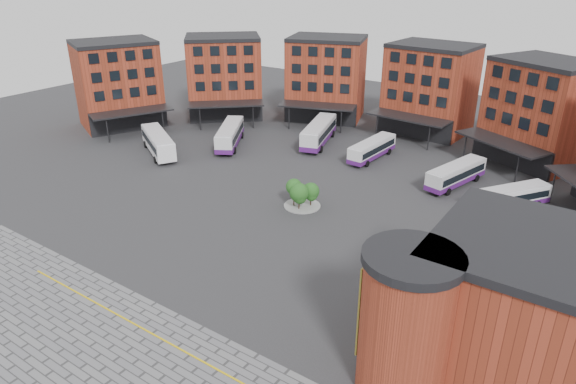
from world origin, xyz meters
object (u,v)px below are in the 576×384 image
Objects in this scene: bus_a at (158,142)px; bus_d at (372,149)px; bus_c at (319,132)px; bus_f at (512,197)px; bus_e at (456,174)px; blue_car at (430,354)px; tree_island at (302,193)px; bus_b at (230,135)px.

bus_a is 1.11× the size of bus_d.
bus_c is 31.71m from bus_f.
bus_d is 13.61m from bus_e.
bus_e is at bearing -7.68° from bus_d.
tree_island is at bearing 67.06° from blue_car.
bus_a is 31.99m from bus_d.
bus_c is 49.27m from blue_car.
blue_car is (32.24, -37.25, -1.13)m from bus_c.
tree_island is 0.39× the size of bus_b.
tree_island is 19.65m from bus_d.
bus_b reaches higher than bus_f.
blue_car is (43.33, -28.59, -1.02)m from bus_b.
bus_b is at bearing -4.69° from bus_a.
bus_c is at bearing -175.46° from bus_e.
bus_e is at bearing -23.08° from bus_b.
bus_f is (20.45, 13.95, -0.48)m from tree_island.
tree_island is 28.13m from bus_a.
bus_b is (6.39, 9.08, -0.18)m from bus_a.
bus_c is 1.18× the size of bus_e.
bus_c is 23.70m from bus_e.
bus_c is 1.23× the size of bus_d.
bus_e is (34.42, 4.53, -0.19)m from bus_b.
bus_e is 1.15× the size of bus_f.
bus_a reaches higher than bus_b.
blue_car is (22.23, -35.88, -0.79)m from bus_d.
bus_b is 1.11× the size of bus_d.
tree_island reaches higher than bus_f.
bus_e is (13.32, -2.76, 0.04)m from bus_d.
bus_a is (-27.94, 3.28, -0.00)m from tree_island.
blue_car is at bearing -36.70° from tree_island.
bus_b is at bearing 150.18° from tree_island.
bus_a is 1.23× the size of bus_f.
tree_island is 0.95× the size of blue_car.
bus_b is 1.23× the size of bus_f.
bus_d reaches higher than bus_f.
bus_b is 22.33m from bus_d.
blue_car is (1.32, -30.18, -0.72)m from bus_f.
bus_f is (42.01, 1.59, -0.29)m from bus_b.
bus_d is at bearing -24.64° from bus_c.
bus_f is (48.39, 10.67, -0.47)m from bus_a.
bus_b is (-21.55, 12.35, -0.18)m from tree_island.
bus_a is 11.10m from bus_b.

